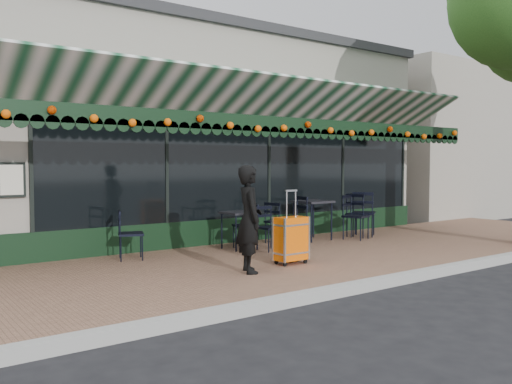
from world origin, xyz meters
TOP-DOWN VIEW (x-y plane):
  - ground at (0.00, 0.00)m, footprint 80.00×80.00m
  - sidewalk at (0.00, 2.00)m, footprint 18.00×4.00m
  - curb at (0.00, -0.08)m, footprint 18.00×0.16m
  - restaurant_building at (0.00, 7.84)m, footprint 12.00×9.60m
  - neighbor_building_right at (13.00, 8.00)m, footprint 12.00×8.00m
  - woman at (-1.01, 1.31)m, footprint 0.56×0.67m
  - suitcase at (-0.09, 1.46)m, footprint 0.52×0.30m
  - cafe_table_a at (2.04, 3.29)m, footprint 0.67×0.67m
  - cafe_table_b at (0.11, 3.20)m, footprint 0.57×0.57m
  - chair_a_left at (1.29, 3.05)m, footprint 0.58×0.58m
  - chair_a_right at (3.21, 3.05)m, footprint 0.58×0.58m
  - chair_a_front at (2.85, 2.82)m, footprint 0.61×0.61m
  - chair_a_extra at (3.37, 3.08)m, footprint 0.70×0.70m
  - chair_b_left at (0.22, 3.16)m, footprint 0.53×0.53m
  - chair_b_right at (1.18, 3.39)m, footprint 0.52×0.52m
  - chair_b_front at (0.46, 2.71)m, footprint 0.43×0.43m
  - chair_solo at (-1.99, 3.35)m, footprint 0.54×0.54m

SIDE VIEW (x-z plane):
  - ground at x=0.00m, z-range 0.00..0.00m
  - sidewalk at x=0.00m, z-range 0.00..0.15m
  - curb at x=0.00m, z-range 0.00..0.15m
  - suitcase at x=-0.09m, z-range -0.04..1.13m
  - chair_b_front at x=0.46m, z-range 0.15..0.98m
  - chair_solo at x=-1.99m, z-range 0.15..0.99m
  - chair_b_right at x=1.18m, z-range 0.15..1.00m
  - chair_b_left at x=0.22m, z-range 0.15..1.01m
  - chair_a_front at x=2.85m, z-range 0.15..1.11m
  - chair_a_right at x=3.21m, z-range 0.15..1.12m
  - chair_a_left at x=1.29m, z-range 0.15..1.12m
  - chair_a_extra at x=3.37m, z-range 0.15..1.16m
  - cafe_table_b at x=0.11m, z-range 0.43..1.13m
  - cafe_table_a at x=2.04m, z-range 0.48..1.31m
  - woman at x=-1.01m, z-range 0.15..1.73m
  - restaurant_building at x=0.00m, z-range 0.02..4.52m
  - neighbor_building_right at x=13.00m, z-range 0.00..4.80m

